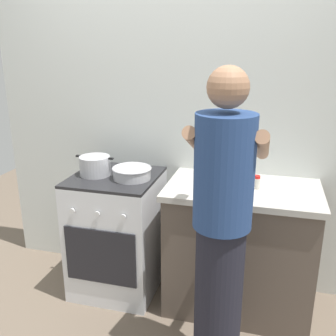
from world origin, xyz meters
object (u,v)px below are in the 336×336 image
Objects in this scene: mixing_bowl at (132,172)px; spice_bottle at (257,182)px; pot at (95,166)px; utensil_crock at (214,162)px; stove_range at (117,233)px; person at (221,232)px.

spice_bottle reaches higher than mixing_bowl.
utensil_crock reaches higher than pot.
stove_range is 0.52m from mixing_bowl.
utensil_crock is at bearing 21.04° from mixing_bowl.
person reaches higher than stove_range.
person is (0.98, -0.57, -0.11)m from pot.
pot is 0.86× the size of utensil_crock.
pot is 0.17× the size of person.
person reaches higher than mixing_bowl.
stove_range is at bearing -164.85° from utensil_crock.
stove_range is 0.53× the size of person.
mixing_bowl is 0.16× the size of person.
pot reaches higher than stove_range.
stove_range is 3.18× the size of pot.
utensil_crock reaches higher than stove_range.
stove_range is 1.10m from spice_bottle.
spice_bottle is 0.61m from person.
utensil_crock reaches higher than mixing_bowl.
pot is at bearing 178.85° from mixing_bowl.
person is (0.16, -0.77, -0.14)m from utensil_crock.
mixing_bowl is (0.28, -0.01, -0.02)m from pot.
mixing_bowl is at bearing 141.07° from person.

